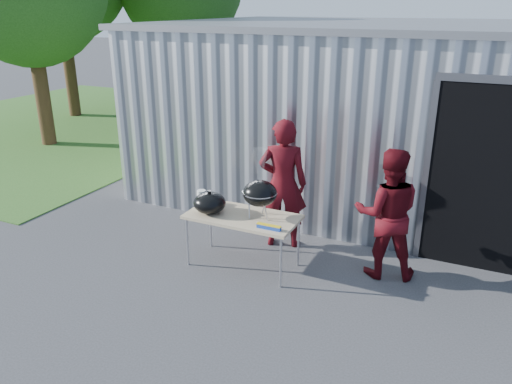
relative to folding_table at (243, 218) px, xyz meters
The scene contains 11 objects.
ground 0.81m from the folding_table, 79.50° to the right, with size 80.00×80.00×0.00m, color #37373A.
building 4.39m from the folding_table, 76.77° to the left, with size 8.20×6.20×3.10m.
grass_patch 10.57m from the folding_table, 147.85° to the left, with size 10.00×12.00×0.02m, color #2D591E.
folding_table is the anchor object (origin of this frame).
kettle_grill 0.51m from the folding_table, 10.22° to the left, with size 0.46×0.46×0.94m.
grill_lid 0.49m from the folding_table, 167.34° to the right, with size 0.44×0.44×0.32m.
paper_towels 0.63m from the folding_table, behind, with size 0.12×0.12×0.28m, color white.
white_tub 0.58m from the folding_table, 163.54° to the left, with size 0.20×0.15×0.10m, color white.
foil_box 0.56m from the folding_table, 26.84° to the right, with size 0.32×0.05×0.06m.
person_cook 0.91m from the folding_table, 74.47° to the left, with size 0.70×0.46×1.92m, color #48080F.
person_bystander 1.89m from the folding_table, 18.33° to the left, with size 0.85×0.66×1.74m, color #48080F.
Camera 1 is at (2.70, -5.09, 3.39)m, focal length 35.00 mm.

